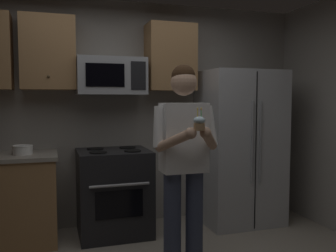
{
  "coord_description": "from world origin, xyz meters",
  "views": [
    {
      "loc": [
        -0.78,
        -2.56,
        1.48
      ],
      "look_at": [
        0.14,
        0.33,
        1.25
      ],
      "focal_mm": 39.25,
      "sensor_mm": 36.0,
      "label": 1
    }
  ],
  "objects_px": {
    "bowl_large_white": "(23,150)",
    "person": "(184,156)",
    "oven_range": "(114,192)",
    "microwave": "(111,76)",
    "cupcake": "(199,123)",
    "refrigerator": "(240,147)"
  },
  "relations": [
    {
      "from": "refrigerator",
      "to": "bowl_large_white",
      "type": "distance_m",
      "value": 2.41
    },
    {
      "from": "oven_range",
      "to": "bowl_large_white",
      "type": "relative_size",
      "value": 4.72
    },
    {
      "from": "bowl_large_white",
      "to": "cupcake",
      "type": "distance_m",
      "value": 1.94
    },
    {
      "from": "oven_range",
      "to": "cupcake",
      "type": "bearing_deg",
      "value": -72.7
    },
    {
      "from": "microwave",
      "to": "person",
      "type": "relative_size",
      "value": 0.42
    },
    {
      "from": "bowl_large_white",
      "to": "person",
      "type": "distance_m",
      "value": 1.69
    },
    {
      "from": "microwave",
      "to": "refrigerator",
      "type": "xyz_separation_m",
      "value": [
        1.5,
        -0.16,
        -0.82
      ]
    },
    {
      "from": "microwave",
      "to": "bowl_large_white",
      "type": "xyz_separation_m",
      "value": [
        -0.91,
        -0.13,
        -0.75
      ]
    },
    {
      "from": "oven_range",
      "to": "person",
      "type": "relative_size",
      "value": 0.53
    },
    {
      "from": "person",
      "to": "cupcake",
      "type": "relative_size",
      "value": 10.13
    },
    {
      "from": "microwave",
      "to": "bowl_large_white",
      "type": "relative_size",
      "value": 3.74
    },
    {
      "from": "oven_range",
      "to": "microwave",
      "type": "relative_size",
      "value": 1.26
    },
    {
      "from": "oven_range",
      "to": "person",
      "type": "xyz_separation_m",
      "value": [
        0.43,
        -1.04,
        0.53
      ]
    },
    {
      "from": "person",
      "to": "cupcake",
      "type": "height_order",
      "value": "person"
    },
    {
      "from": "refrigerator",
      "to": "cupcake",
      "type": "distance_m",
      "value": 1.75
    },
    {
      "from": "microwave",
      "to": "person",
      "type": "xyz_separation_m",
      "value": [
        0.43,
        -1.16,
        -0.72
      ]
    },
    {
      "from": "oven_range",
      "to": "microwave",
      "type": "xyz_separation_m",
      "value": [
        0.0,
        0.12,
        1.26
      ]
    },
    {
      "from": "cupcake",
      "to": "microwave",
      "type": "bearing_deg",
      "value": 105.98
    },
    {
      "from": "person",
      "to": "bowl_large_white",
      "type": "bearing_deg",
      "value": 142.4
    },
    {
      "from": "person",
      "to": "cupcake",
      "type": "bearing_deg",
      "value": -90.0
    },
    {
      "from": "bowl_large_white",
      "to": "oven_range",
      "type": "bearing_deg",
      "value": 0.62
    },
    {
      "from": "bowl_large_white",
      "to": "person",
      "type": "relative_size",
      "value": 0.11
    }
  ]
}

